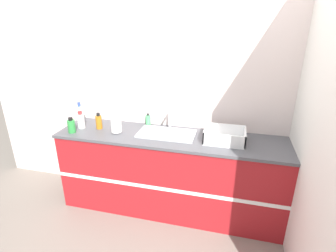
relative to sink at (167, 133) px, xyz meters
The scene contains 12 objects.
ground_plane 0.97m from the sink, 81.32° to the right, with size 12.00×12.00×0.00m, color slate.
wall_back 0.48m from the sink, 80.45° to the left, with size 4.78×0.06×2.60m.
wall_right 1.32m from the sink, ahead, with size 0.06×2.56×2.60m.
counter_cabinet 0.47m from the sink, 31.97° to the right, with size 2.40×0.59×0.90m.
sink is the anchor object (origin of this frame).
paper_towel_roll 0.55m from the sink, behind, with size 0.11×0.11×0.24m.
dish_rack 0.59m from the sink, ahead, with size 0.40×0.29×0.13m.
bottle_amber 0.77m from the sink, behind, with size 0.07×0.07×0.18m.
bottle_clear 1.03m from the sink, behind, with size 0.06×0.06×0.26m.
bottle_green 1.01m from the sink, 168.89° to the right, with size 0.08×0.08×0.17m.
bottle_white_spray 0.97m from the sink, behind, with size 0.08×0.08×0.19m.
soap_dispenser 0.33m from the sink, 144.29° to the left, with size 0.06×0.06×0.14m.
Camera 1 is at (0.59, -2.13, 2.00)m, focal length 28.00 mm.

